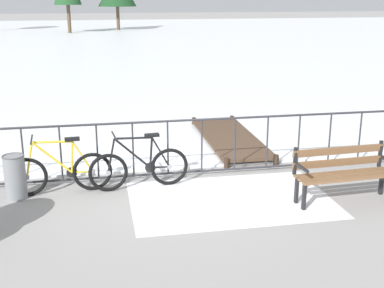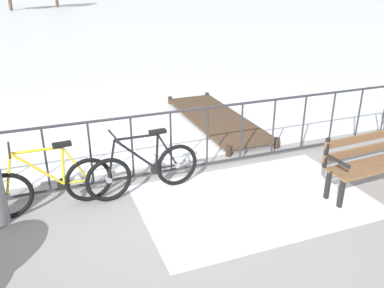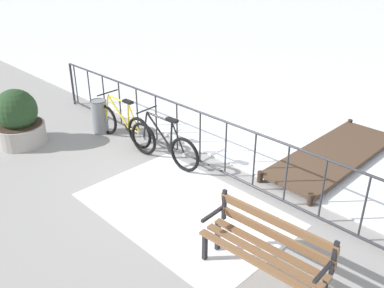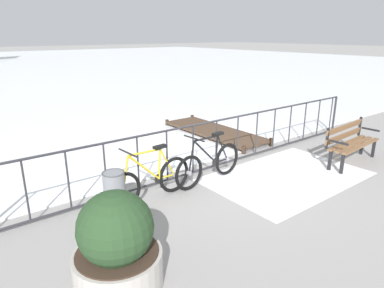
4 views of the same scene
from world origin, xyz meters
name	(u,v)px [view 2 (image 2 of 4)]	position (x,y,z in m)	size (l,w,h in m)	color
ground_plane	(172,174)	(0.00, 0.00, 0.00)	(160.00, 160.00, 0.00)	gray
frozen_pond	(54,16)	(0.00, 28.40, 0.01)	(80.00, 56.00, 0.03)	white
snow_patch	(255,200)	(0.85, -1.20, 0.00)	(3.23, 2.09, 0.01)	white
railing_fence	(171,142)	(0.00, 0.00, 0.56)	(9.06, 0.06, 1.07)	#2D2D33
bicycle_near_railing	(49,185)	(-1.85, -0.40, 0.37)	(1.71, 0.52, 0.97)	black
bicycle_second	(144,170)	(-0.55, -0.41, 0.37)	(1.71, 0.52, 0.97)	black
park_bench	(373,158)	(2.59, -1.51, 0.51)	(1.62, 0.57, 0.89)	brown
wooden_dock	(216,118)	(1.66, 1.94, 0.12)	(1.10, 3.38, 0.20)	#4C3828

